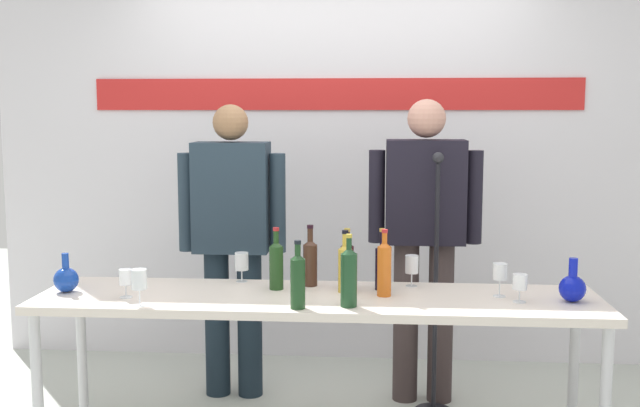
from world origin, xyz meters
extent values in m
cube|color=silver|center=(0.00, 1.43, 1.50)|extent=(4.44, 0.10, 3.00)
cube|color=red|center=(0.00, 1.38, 1.73)|extent=(3.11, 0.01, 0.20)
cube|color=silver|center=(0.00, 0.00, 0.75)|extent=(2.64, 0.62, 0.04)
cylinder|color=silver|center=(-1.26, -0.26, 0.36)|extent=(0.05, 0.05, 0.73)
cylinder|color=silver|center=(-1.26, 0.26, 0.36)|extent=(0.05, 0.05, 0.73)
cylinder|color=silver|center=(1.26, 0.26, 0.36)|extent=(0.05, 0.05, 0.73)
sphere|color=#163B9F|center=(-1.21, -0.02, 0.83)|extent=(0.12, 0.12, 0.12)
cylinder|color=#163B9F|center=(-1.21, -0.02, 0.92)|extent=(0.03, 0.03, 0.08)
sphere|color=#0C19B0|center=(1.16, -0.02, 0.83)|extent=(0.12, 0.12, 0.12)
cylinder|color=#0C19B0|center=(1.16, -0.02, 0.92)|extent=(0.04, 0.04, 0.09)
cylinder|color=black|center=(-0.63, 0.69, 0.42)|extent=(0.14, 0.14, 0.84)
cylinder|color=black|center=(-0.44, 0.69, 0.42)|extent=(0.14, 0.14, 0.84)
cube|color=#253643|center=(-0.54, 0.69, 1.15)|extent=(0.42, 0.22, 0.62)
cylinder|color=#253643|center=(-0.80, 0.69, 1.12)|extent=(0.09, 0.09, 0.55)
cylinder|color=#253643|center=(-0.28, 0.69, 1.12)|extent=(0.09, 0.09, 0.55)
sphere|color=#9B6F4C|center=(-0.54, 0.69, 1.57)|extent=(0.20, 0.20, 0.20)
cylinder|color=#382C2C|center=(0.44, 0.69, 0.45)|extent=(0.14, 0.14, 0.90)
cylinder|color=#382C2C|center=(0.64, 0.69, 0.45)|extent=(0.14, 0.14, 0.90)
cube|color=black|center=(0.54, 0.69, 1.19)|extent=(0.43, 0.22, 0.57)
cylinder|color=black|center=(0.27, 0.69, 1.16)|extent=(0.09, 0.09, 0.51)
cylinder|color=black|center=(0.80, 0.69, 1.16)|extent=(0.09, 0.09, 0.51)
sphere|color=tan|center=(0.54, 0.69, 1.59)|extent=(0.21, 0.21, 0.21)
cylinder|color=#1E411A|center=(-0.21, 0.11, 0.87)|extent=(0.07, 0.07, 0.21)
cone|color=#1E411A|center=(-0.21, 0.11, 0.99)|extent=(0.07, 0.07, 0.03)
cylinder|color=#1E411A|center=(-0.21, 0.11, 1.02)|extent=(0.03, 0.03, 0.08)
cylinder|color=#AF2325|center=(-0.21, 0.11, 1.06)|extent=(0.03, 0.03, 0.02)
cylinder|color=black|center=(0.30, 0.14, 0.87)|extent=(0.06, 0.06, 0.20)
cone|color=black|center=(0.30, 0.14, 0.98)|extent=(0.06, 0.06, 0.03)
cylinder|color=black|center=(0.30, 0.14, 1.01)|extent=(0.02, 0.02, 0.08)
cylinder|color=gold|center=(0.30, 0.14, 1.06)|extent=(0.03, 0.03, 0.02)
cylinder|color=black|center=(0.13, 0.17, 0.87)|extent=(0.06, 0.06, 0.21)
cone|color=black|center=(0.13, 0.17, 0.99)|extent=(0.06, 0.06, 0.03)
cylinder|color=black|center=(0.13, 0.17, 1.01)|extent=(0.03, 0.03, 0.07)
cylinder|color=gold|center=(0.13, 0.17, 1.05)|extent=(0.03, 0.03, 0.02)
cylinder|color=#183B1B|center=(-0.07, -0.23, 0.88)|extent=(0.07, 0.07, 0.22)
cone|color=#183B1B|center=(-0.07, -0.23, 1.00)|extent=(0.07, 0.07, 0.03)
cylinder|color=#183B1B|center=(-0.07, -0.23, 1.02)|extent=(0.03, 0.03, 0.07)
cylinder|color=black|center=(-0.07, -0.23, 1.06)|extent=(0.03, 0.03, 0.02)
cylinder|color=gold|center=(0.13, 0.08, 0.87)|extent=(0.07, 0.07, 0.21)
cone|color=gold|center=(0.13, 0.08, 0.99)|extent=(0.07, 0.07, 0.03)
cylinder|color=gold|center=(0.13, 0.08, 1.01)|extent=(0.03, 0.03, 0.07)
cylinder|color=black|center=(0.13, 0.08, 1.06)|extent=(0.03, 0.03, 0.02)
cylinder|color=orange|center=(0.31, 0.02, 0.88)|extent=(0.07, 0.07, 0.23)
cone|color=orange|center=(0.31, 0.02, 1.01)|extent=(0.07, 0.07, 0.03)
cylinder|color=orange|center=(0.31, 0.02, 1.03)|extent=(0.02, 0.02, 0.07)
cylinder|color=red|center=(0.31, 0.02, 1.08)|extent=(0.03, 0.03, 0.02)
cylinder|color=#42271B|center=(-0.05, 0.20, 0.87)|extent=(0.07, 0.07, 0.21)
cone|color=#42271B|center=(-0.05, 0.20, 0.99)|extent=(0.07, 0.07, 0.03)
cylinder|color=#42271B|center=(-0.05, 0.20, 1.01)|extent=(0.03, 0.03, 0.08)
cylinder|color=black|center=(-0.05, 0.20, 1.06)|extent=(0.03, 0.03, 0.02)
cylinder|color=#183D20|center=(0.15, -0.19, 0.89)|extent=(0.07, 0.07, 0.24)
cone|color=#183D20|center=(0.15, -0.19, 1.02)|extent=(0.07, 0.07, 0.03)
cylinder|color=#183D20|center=(0.15, -0.19, 1.04)|extent=(0.02, 0.02, 0.07)
cylinder|color=gold|center=(0.15, -0.19, 1.08)|extent=(0.03, 0.03, 0.02)
cylinder|color=white|center=(-0.41, 0.26, 0.77)|extent=(0.06, 0.06, 0.00)
cylinder|color=white|center=(-0.41, 0.26, 0.80)|extent=(0.01, 0.01, 0.06)
cylinder|color=white|center=(-0.41, 0.26, 0.87)|extent=(0.07, 0.07, 0.09)
cylinder|color=white|center=(-0.89, -0.10, 0.77)|extent=(0.06, 0.06, 0.00)
cylinder|color=white|center=(-0.89, -0.10, 0.80)|extent=(0.01, 0.01, 0.06)
cylinder|color=white|center=(-0.89, -0.10, 0.86)|extent=(0.06, 0.06, 0.07)
cylinder|color=white|center=(-0.77, -0.25, 0.77)|extent=(0.06, 0.06, 0.00)
cylinder|color=white|center=(-0.77, -0.25, 0.81)|extent=(0.01, 0.01, 0.07)
cylinder|color=white|center=(-0.77, -0.25, 0.89)|extent=(0.07, 0.07, 0.09)
cylinder|color=white|center=(0.45, 0.22, 0.77)|extent=(0.06, 0.06, 0.00)
cylinder|color=white|center=(0.45, 0.22, 0.80)|extent=(0.01, 0.01, 0.06)
cylinder|color=white|center=(0.45, 0.22, 0.88)|extent=(0.07, 0.07, 0.09)
cylinder|color=white|center=(0.92, -0.05, 0.77)|extent=(0.06, 0.06, 0.00)
cylinder|color=white|center=(0.92, -0.05, 0.80)|extent=(0.01, 0.01, 0.06)
cylinder|color=white|center=(0.92, -0.05, 0.86)|extent=(0.07, 0.07, 0.07)
cylinder|color=white|center=(0.85, 0.05, 0.77)|extent=(0.06, 0.06, 0.00)
cylinder|color=white|center=(0.85, 0.05, 0.81)|extent=(0.01, 0.01, 0.08)
cylinder|color=white|center=(0.85, 0.05, 0.89)|extent=(0.07, 0.07, 0.08)
cylinder|color=black|center=(0.59, 0.50, 0.68)|extent=(0.02, 0.02, 1.36)
sphere|color=#232328|center=(0.59, 0.50, 1.39)|extent=(0.06, 0.06, 0.06)
camera|label=1|loc=(0.28, -3.41, 1.63)|focal=41.94mm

